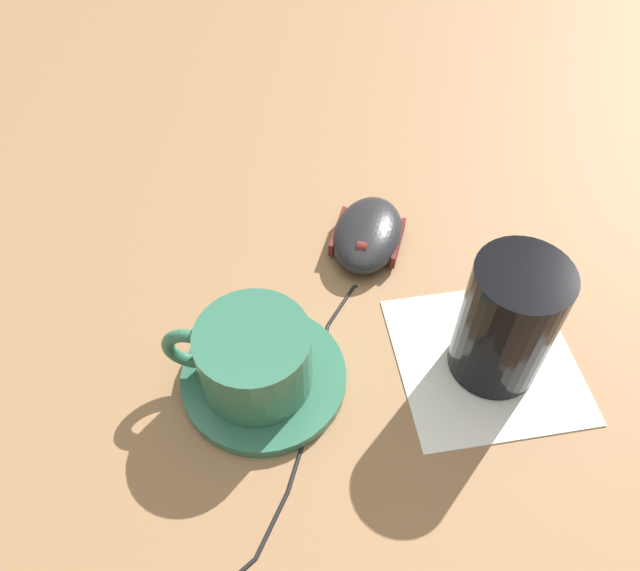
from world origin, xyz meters
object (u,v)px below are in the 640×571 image
object	(u,v)px
saucer	(264,377)
coffee_cup	(252,357)
computer_mouse	(368,234)
drinking_glass	(507,322)

from	to	relation	value
saucer	coffee_cup	size ratio (longest dim) A/B	1.15
saucer	computer_mouse	distance (m)	0.17
computer_mouse	drinking_glass	distance (m)	0.17
saucer	drinking_glass	distance (m)	0.19
coffee_cup	computer_mouse	xyz separation A→B (m)	(0.10, 0.14, -0.02)
computer_mouse	drinking_glass	bearing A→B (deg)	-56.44
coffee_cup	computer_mouse	bearing A→B (deg)	55.14
saucer	drinking_glass	world-z (taller)	drinking_glass
computer_mouse	coffee_cup	bearing A→B (deg)	-124.86
coffee_cup	drinking_glass	world-z (taller)	drinking_glass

